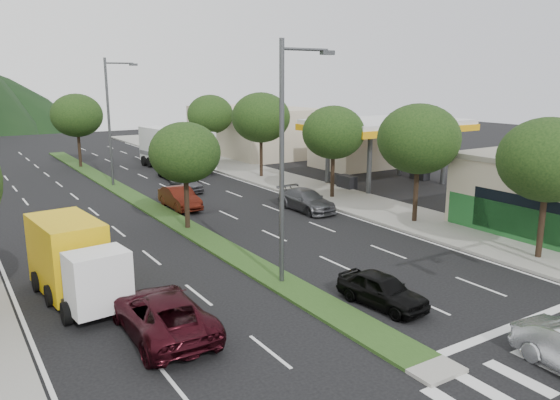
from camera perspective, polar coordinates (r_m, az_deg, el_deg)
ground at (r=17.79m, az=14.83°, el=-16.37°), size 160.00×160.00×0.00m
sidewalk_right at (r=43.65m, az=1.95°, el=1.53°), size 5.00×90.00×0.15m
median at (r=40.95m, az=-15.11°, el=0.32°), size 1.60×56.00×0.12m
crosswalk at (r=16.71m, az=20.12°, el=-18.78°), size 19.00×2.20×0.01m
gas_canopy at (r=44.76m, az=11.14°, el=7.49°), size 12.20×8.20×5.25m
bldg_right_far at (r=62.93m, az=-2.59°, el=7.28°), size 10.00×16.00×5.20m
tree_r_a at (r=27.96m, az=26.25°, el=3.78°), size 4.60×4.60×6.63m
tree_r_b at (r=32.76m, az=14.30°, el=6.20°), size 4.80×4.80×6.94m
tree_r_c at (r=38.68m, az=5.60°, el=7.03°), size 4.40×4.40×6.48m
tree_r_d at (r=46.90m, az=-2.01°, el=8.60°), size 5.00×5.00×7.17m
tree_r_e at (r=55.74m, az=-7.30°, el=8.85°), size 4.60×4.60×6.71m
tree_med_near at (r=30.92m, az=-9.91°, el=4.90°), size 4.00×4.00×6.02m
tree_med_far at (r=55.67m, az=-20.47°, el=8.28°), size 4.80×4.80×6.94m
streetlight_near at (r=22.06m, az=0.64°, el=5.04°), size 2.60×0.25×10.00m
streetlight_mid at (r=45.02m, az=-17.22°, el=8.39°), size 2.60×0.25×10.00m
suv_maroon at (r=19.16m, az=-12.19°, el=-11.52°), size 2.64×5.47×1.50m
car_queue_a at (r=21.32m, az=10.62°, el=-9.22°), size 1.95×3.92×1.28m
car_queue_b at (r=35.61m, az=2.77°, el=-0.02°), size 1.97×4.79×1.39m
car_queue_c at (r=36.75m, az=-10.43°, el=0.22°), size 1.56×4.38×1.44m
car_queue_d at (r=47.31m, az=-10.60°, el=2.96°), size 2.58×5.16×1.40m
car_queue_e at (r=42.25m, az=-9.78°, el=1.77°), size 1.55×3.83×1.30m
car_queue_f at (r=52.87m, az=-9.99°, el=3.98°), size 2.00×4.80×1.39m
box_truck at (r=22.96m, az=-20.75°, el=-6.13°), size 2.86×6.34×3.04m
motorhome at (r=52.37m, az=-10.85°, el=5.34°), size 4.07×10.18×3.81m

